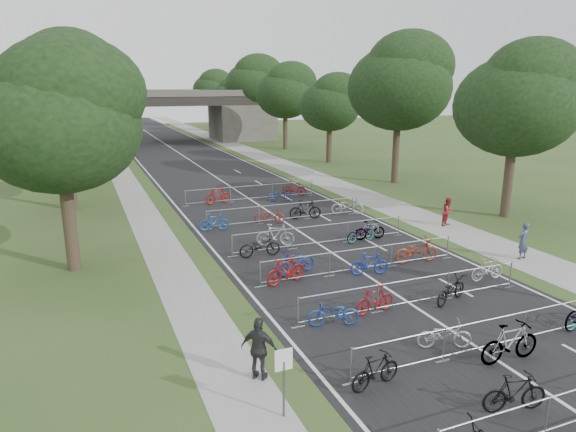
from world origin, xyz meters
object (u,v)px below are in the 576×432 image
pedestrian_b (448,212)px  pedestrian_c (259,349)px  bike_1 (515,393)px  pedestrian_a (523,241)px  overpass_bridge (161,116)px  park_sign (284,370)px

pedestrian_b → pedestrian_c: size_ratio=0.89×
bike_1 → pedestrian_b: size_ratio=1.05×
pedestrian_a → pedestrian_c: bearing=8.5°
overpass_bridge → park_sign: overpass_bridge is taller
overpass_bridge → bike_1: (-1.44, -63.97, -3.02)m
overpass_bridge → pedestrian_a: 55.97m
overpass_bridge → pedestrian_c: bearing=-96.4°
bike_1 → pedestrian_c: bearing=68.1°
pedestrian_c → bike_1: bearing=-174.1°
overpass_bridge → pedestrian_a: (7.76, -55.37, -2.66)m
pedestrian_b → pedestrian_c: bearing=-168.6°
park_sign → pedestrian_b: 19.73m
park_sign → bike_1: (5.36, -1.97, -0.76)m
park_sign → pedestrian_b: size_ratio=1.13×
overpass_bridge → pedestrian_a: size_ratio=17.65×
pedestrian_b → bike_1: bearing=-148.0°
overpass_bridge → pedestrian_b: size_ratio=19.15×
pedestrian_a → pedestrian_b: 6.02m
bike_1 → pedestrian_c: size_ratio=0.94×
bike_1 → pedestrian_c: pedestrian_c is taller
overpass_bridge → pedestrian_c: overpass_bridge is taller
overpass_bridge → park_sign: 62.41m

